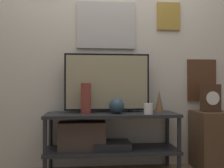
{
  "coord_description": "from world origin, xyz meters",
  "views": [
    {
      "loc": [
        -0.25,
        -2.36,
        0.87
      ],
      "look_at": [
        0.0,
        0.26,
        0.89
      ],
      "focal_mm": 42.0,
      "sensor_mm": 36.0,
      "label": 1
    }
  ],
  "objects": [
    {
      "name": "mantel_clock",
      "position": [
        1.03,
        0.25,
        0.75
      ],
      "size": [
        0.19,
        0.11,
        0.29
      ],
      "color": "#422819",
      "rests_on": "side_table"
    },
    {
      "name": "vase_tall_ceramic",
      "position": [
        -0.26,
        0.24,
        0.75
      ],
      "size": [
        0.1,
        0.1,
        0.3
      ],
      "color": "brown",
      "rests_on": "media_console"
    },
    {
      "name": "candle_jar",
      "position": [
        0.34,
        0.11,
        0.65
      ],
      "size": [
        0.09,
        0.09,
        0.11
      ],
      "color": "silver",
      "rests_on": "media_console"
    },
    {
      "name": "side_table",
      "position": [
        1.06,
        0.27,
        0.3
      ],
      "size": [
        0.35,
        0.4,
        0.6
      ],
      "color": "#513823",
      "rests_on": "ground_plane"
    },
    {
      "name": "media_console",
      "position": [
        -0.12,
        0.26,
        0.38
      ],
      "size": [
        1.32,
        0.43,
        0.6
      ],
      "color": "#232326",
      "rests_on": "ground_plane"
    },
    {
      "name": "wall_back",
      "position": [
        0.0,
        0.52,
        1.35
      ],
      "size": [
        6.4,
        0.08,
        2.7
      ],
      "color": "beige",
      "rests_on": "ground_plane"
    },
    {
      "name": "television",
      "position": [
        -0.04,
        0.35,
        0.91
      ],
      "size": [
        0.88,
        0.05,
        0.61
      ],
      "color": "black",
      "rests_on": "media_console"
    },
    {
      "name": "vase_slim_bronze",
      "position": [
        0.5,
        0.3,
        0.71
      ],
      "size": [
        0.09,
        0.09,
        0.23
      ],
      "color": "brown",
      "rests_on": "media_console"
    },
    {
      "name": "vase_round_glass",
      "position": [
        0.04,
        0.23,
        0.67
      ],
      "size": [
        0.15,
        0.15,
        0.15
      ],
      "color": "#2D4251",
      "rests_on": "media_console"
    }
  ]
}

